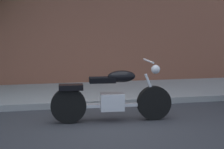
{
  "coord_description": "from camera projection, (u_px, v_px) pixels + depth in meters",
  "views": [
    {
      "loc": [
        -1.14,
        -5.69,
        1.74
      ],
      "look_at": [
        0.15,
        0.36,
        0.89
      ],
      "focal_mm": 54.23,
      "sensor_mm": 36.0,
      "label": 1
    }
  ],
  "objects": [
    {
      "name": "ground_plane",
      "position": [
        108.0,
        127.0,
        5.99
      ],
      "size": [
        60.0,
        60.0,
        0.0
      ],
      "primitive_type": "plane",
      "color": "#38383D"
    },
    {
      "name": "sidewalk",
      "position": [
        87.0,
        93.0,
        8.75
      ],
      "size": [
        18.45,
        2.65,
        0.14
      ],
      "primitive_type": "cube",
      "color": "#989898",
      "rests_on": "ground"
    },
    {
      "name": "motorcycle",
      "position": [
        112.0,
        97.0,
        6.31
      ],
      "size": [
        2.27,
        0.7,
        1.15
      ],
      "color": "black",
      "rests_on": "ground"
    }
  ]
}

